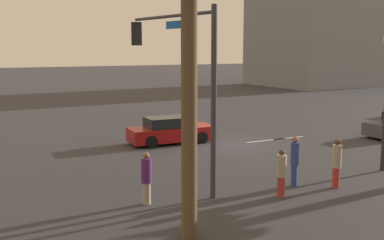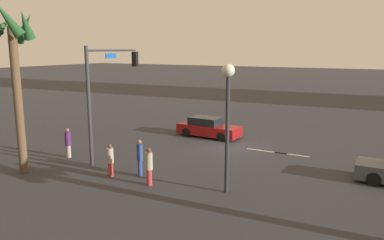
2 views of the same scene
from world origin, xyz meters
TOP-DOWN VIEW (x-y plane):
  - ground_plane at (0.00, 0.00)m, footprint 220.00×220.00m
  - lane_stripe_2 at (-4.04, 0.00)m, footprint 2.12×0.14m
  - lane_stripe_3 at (-2.47, 0.00)m, footprint 2.59×0.14m
  - car_0 at (2.53, -1.85)m, footprint 4.70×2.01m
  - traffic_signal at (5.45, 5.52)m, footprint 1.00×5.52m
  - streetlamp at (-2.92, 7.47)m, footprint 0.56×0.56m
  - pedestrian_0 at (1.81, 7.48)m, footprint 0.43×0.43m
  - pedestrian_1 at (3.05, 8.28)m, footprint 0.38×0.38m
  - pedestrian_2 at (0.61, 8.39)m, footprint 0.43×0.43m
  - pedestrian_3 at (7.45, 6.87)m, footprint 0.45×0.45m
  - palm_tree_1 at (7.39, 9.96)m, footprint 2.34×2.52m

SIDE VIEW (x-z plane):
  - ground_plane at x=0.00m, z-range 0.00..0.00m
  - lane_stripe_2 at x=-4.04m, z-range 0.00..0.01m
  - lane_stripe_3 at x=-2.47m, z-range 0.00..0.01m
  - car_0 at x=2.53m, z-range -0.06..1.37m
  - pedestrian_1 at x=3.05m, z-range 0.04..1.72m
  - pedestrian_3 at x=7.45m, z-range 0.05..1.80m
  - pedestrian_2 at x=0.61m, z-range 0.06..1.88m
  - pedestrian_0 at x=1.81m, z-range 0.07..1.94m
  - streetlamp at x=-2.92m, z-range 1.18..6.89m
  - traffic_signal at x=5.45m, z-range 1.18..7.67m
  - palm_tree_1 at x=7.39m, z-range 1.83..10.45m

